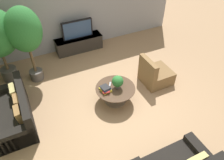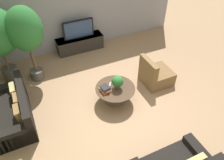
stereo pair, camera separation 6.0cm
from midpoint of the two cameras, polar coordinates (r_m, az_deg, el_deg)
ground_plane at (r=5.81m, az=1.98°, el=-6.30°), size 24.00×24.00×0.00m
back_wall_stone at (r=7.53m, az=-9.51°, el=18.80°), size 7.40×0.12×3.00m
media_console at (r=7.79m, az=-8.15°, el=9.46°), size 1.63×0.50×0.49m
television at (r=7.53m, az=-8.54°, el=12.98°), size 1.04×0.13×0.62m
coffee_table at (r=5.67m, az=1.16°, el=-3.11°), size 1.02×1.02×0.46m
couch_by_wall at (r=5.72m, az=-23.92°, el=-7.62°), size 0.84×1.71×0.84m
armchair_wicker at (r=6.39m, az=11.52°, el=1.27°), size 0.80×0.76×0.86m
potted_palm_corner at (r=6.13m, az=-21.48°, el=11.72°), size 0.91×0.91×2.22m
potted_plant_tabletop at (r=5.44m, az=1.77°, el=-0.41°), size 0.29×0.29×0.37m
book_stack at (r=5.47m, az=-1.48°, el=-2.31°), size 0.26×0.34×0.13m
remote_black at (r=5.83m, az=1.77°, el=0.29°), size 0.16×0.11×0.02m
remote_silver at (r=5.67m, az=-0.21°, el=-1.08°), size 0.12×0.16×0.02m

